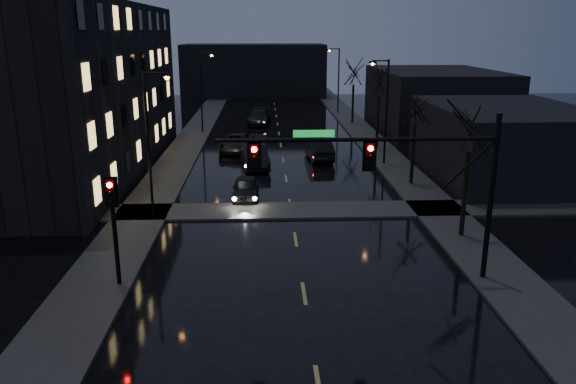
{
  "coord_description": "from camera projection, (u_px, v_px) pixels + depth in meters",
  "views": [
    {
      "loc": [
        -1.51,
        -12.27,
        10.07
      ],
      "look_at": [
        -0.49,
        11.49,
        3.2
      ],
      "focal_mm": 35.0,
      "sensor_mm": 36.0,
      "label": 1
    }
  ],
  "objects": [
    {
      "name": "tree_near",
      "position": [
        472.0,
        114.0,
        26.7
      ],
      "size": [
        3.52,
        3.52,
        8.08
      ],
      "color": "black",
      "rests_on": "ground"
    },
    {
      "name": "far_block",
      "position": [
        254.0,
        70.0,
        88.27
      ],
      "size": [
        22.0,
        10.0,
        8.0
      ],
      "primitive_type": "cube",
      "color": "black",
      "rests_on": "ground"
    },
    {
      "name": "signal_pole_left",
      "position": [
        113.0,
        216.0,
        22.12
      ],
      "size": [
        0.35,
        0.41,
        4.53
      ],
      "color": "black",
      "rests_on": "ground"
    },
    {
      "name": "streetlight_r_mid",
      "position": [
        384.0,
        103.0,
        42.42
      ],
      "size": [
        1.53,
        0.28,
        8.0
      ],
      "color": "black",
      "rests_on": "ground"
    },
    {
      "name": "oncoming_car_a",
      "position": [
        246.0,
        188.0,
        34.69
      ],
      "size": [
        1.61,
        3.99,
        1.36
      ],
      "primitive_type": "imported",
      "rotation": [
        0.0,
        0.0,
        -0.0
      ],
      "color": "black",
      "rests_on": "ground"
    },
    {
      "name": "tree_far",
      "position": [
        354.0,
        68.0,
        61.3
      ],
      "size": [
        3.43,
        3.43,
        7.88
      ],
      "color": "black",
      "rests_on": "ground"
    },
    {
      "name": "oncoming_car_b",
      "position": [
        255.0,
        157.0,
        42.53
      ],
      "size": [
        2.42,
        5.35,
        1.7
      ],
      "primitive_type": "imported",
      "rotation": [
        0.0,
        0.0,
        0.12
      ],
      "color": "black",
      "rests_on": "ground"
    },
    {
      "name": "streetlight_r_far",
      "position": [
        337.0,
        75.0,
        69.3
      ],
      "size": [
        1.53,
        0.28,
        8.0
      ],
      "color": "black",
      "rests_on": "ground"
    },
    {
      "name": "sidewalk_cross",
      "position": [
        291.0,
        210.0,
        32.38
      ],
      "size": [
        40.0,
        3.0,
        0.12
      ],
      "primitive_type": "cube",
      "color": "#2D2D2B",
      "rests_on": "ground"
    },
    {
      "name": "sidewalk_left",
      "position": [
        182.0,
        152.0,
        47.86
      ],
      "size": [
        3.0,
        140.0,
        0.12
      ],
      "primitive_type": "cube",
      "color": "#2D2D2B",
      "rests_on": "ground"
    },
    {
      "name": "oncoming_car_d",
      "position": [
        259.0,
        117.0,
        62.15
      ],
      "size": [
        2.86,
        5.86,
        1.64
      ],
      "primitive_type": "imported",
      "rotation": [
        0.0,
        0.0,
        -0.1
      ],
      "color": "black",
      "rests_on": "ground"
    },
    {
      "name": "streetlight_l_near",
      "position": [
        152.0,
        132.0,
        30.28
      ],
      "size": [
        1.53,
        0.28,
        8.0
      ],
      "color": "black",
      "rests_on": "ground"
    },
    {
      "name": "commercial_right_far",
      "position": [
        435.0,
        98.0,
        60.58
      ],
      "size": [
        12.0,
        18.0,
        6.0
      ],
      "primitive_type": "cube",
      "color": "black",
      "rests_on": "ground"
    },
    {
      "name": "tree_mid_b",
      "position": [
        380.0,
        73.0,
        47.71
      ],
      "size": [
        3.74,
        3.74,
        8.59
      ],
      "color": "black",
      "rests_on": "ground"
    },
    {
      "name": "apartment_block",
      "position": [
        59.0,
        88.0,
        41.08
      ],
      "size": [
        12.0,
        30.0,
        12.0
      ],
      "primitive_type": "cube",
      "color": "black",
      "rests_on": "ground"
    },
    {
      "name": "streetlight_l_far",
      "position": [
        203.0,
        85.0,
        56.19
      ],
      "size": [
        1.53,
        0.28,
        8.0
      ],
      "color": "black",
      "rests_on": "ground"
    },
    {
      "name": "lead_car",
      "position": [
        319.0,
        150.0,
        45.13
      ],
      "size": [
        2.08,
        4.98,
        1.6
      ],
      "primitive_type": "imported",
      "rotation": [
        0.0,
        0.0,
        3.22
      ],
      "color": "black",
      "rests_on": "ground"
    },
    {
      "name": "sidewalk_right",
      "position": [
        380.0,
        150.0,
        48.57
      ],
      "size": [
        3.0,
        140.0,
        0.12
      ],
      "primitive_type": "cube",
      "color": "#2D2D2B",
      "rests_on": "ground"
    },
    {
      "name": "tree_mid_a",
      "position": [
        416.0,
        98.0,
        36.41
      ],
      "size": [
        3.3,
        3.3,
        7.58
      ],
      "color": "black",
      "rests_on": "ground"
    },
    {
      "name": "signal_mast",
      "position": [
        401.0,
        168.0,
        22.08
      ],
      "size": [
        11.11,
        0.41,
        7.0
      ],
      "color": "black",
      "rests_on": "ground"
    },
    {
      "name": "oncoming_car_c",
      "position": [
        237.0,
        143.0,
        48.21
      ],
      "size": [
        3.16,
        5.68,
        1.5
      ],
      "primitive_type": "imported",
      "rotation": [
        0.0,
        0.0,
        -0.13
      ],
      "color": "black",
      "rests_on": "ground"
    },
    {
      "name": "commercial_right_near",
      "position": [
        505.0,
        142.0,
        39.54
      ],
      "size": [
        10.0,
        14.0,
        5.0
      ],
      "primitive_type": "cube",
      "color": "black",
      "rests_on": "ground"
    }
  ]
}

